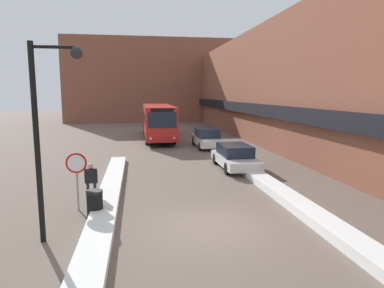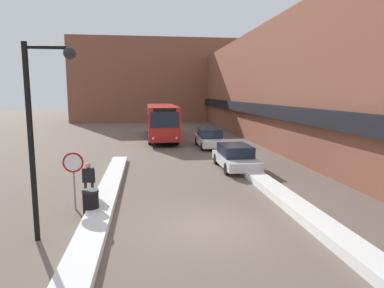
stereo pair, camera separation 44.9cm
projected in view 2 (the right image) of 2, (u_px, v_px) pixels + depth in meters
name	position (u px, v px, depth m)	size (l,w,h in m)	color
ground_plane	(206.00, 227.00, 11.25)	(160.00, 160.00, 0.00)	#66564C
building_row_right	(261.00, 88.00, 35.37)	(5.50, 60.00, 9.84)	brown
building_backdrop_far	(157.00, 81.00, 54.29)	(26.00, 8.00, 12.51)	brown
snow_bank_left	(104.00, 202.00, 13.35)	(0.90, 17.95, 0.28)	silver
snow_bank_right	(270.00, 187.00, 15.43)	(0.90, 18.16, 0.34)	silver
city_bus	(161.00, 120.00, 32.78)	(2.61, 12.24, 3.22)	red
parked_car_front	(235.00, 157.00, 19.80)	(1.90, 4.57, 1.39)	silver
parked_car_back	(210.00, 138.00, 27.70)	(1.91, 4.82, 1.52)	silver
stop_sign	(73.00, 168.00, 12.71)	(0.76, 0.08, 2.19)	gray
street_lamp	(41.00, 119.00, 9.75)	(1.46, 0.36, 5.77)	black
pedestrian	(89.00, 178.00, 13.79)	(0.52, 0.23, 1.59)	#232328
trash_bin	(91.00, 203.00, 12.22)	(0.59, 0.59, 0.95)	black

